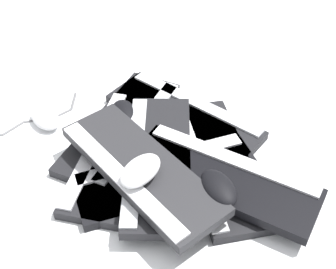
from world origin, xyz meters
The scene contains 17 objects.
ground_plane centered at (0.00, 0.00, 0.00)m, with size 3.20×3.20×0.00m, color white.
keyboard_0 centered at (0.07, 0.01, 0.01)m, with size 0.22×0.46×0.03m.
keyboard_1 centered at (0.04, 0.14, 0.01)m, with size 0.44×0.16×0.03m.
keyboard_2 centered at (-0.15, 0.09, 0.01)m, with size 0.43×0.40×0.03m.
keyboard_3 centered at (-0.13, -0.08, 0.01)m, with size 0.45×0.38×0.03m.
keyboard_4 centered at (-0.04, -0.11, 0.01)m, with size 0.46×0.31×0.03m.
keyboard_5 centered at (0.04, -0.01, 0.04)m, with size 0.46×0.23×0.03m.
keyboard_6 centered at (0.09, -0.06, 0.07)m, with size 0.46×0.35×0.03m.
keyboard_7 centered at (0.12, 0.13, 0.04)m, with size 0.40×0.43×0.03m.
mouse_0 centered at (-0.20, -0.28, 0.02)m, with size 0.11×0.07×0.04m, color silver.
mouse_1 centered at (0.00, -0.09, 0.05)m, with size 0.11×0.07×0.04m, color black.
mouse_2 centered at (0.12, -0.06, 0.11)m, with size 0.11×0.07×0.04m, color silver.
mouse_3 centered at (0.18, 0.10, 0.08)m, with size 0.11×0.07×0.04m, color black.
mouse_4 centered at (0.01, -0.08, 0.05)m, with size 0.11×0.07×0.04m, color silver.
mouse_5 centered at (-0.14, -0.07, 0.05)m, with size 0.11×0.07×0.04m, color black.
mouse_6 centered at (-0.08, -0.08, 0.05)m, with size 0.11×0.07×0.04m, color #B7B7BC.
cable_0 centered at (-0.21, -0.34, 0.00)m, with size 0.15×0.33×0.01m.
Camera 1 is at (0.80, -0.13, 0.84)m, focal length 50.00 mm.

